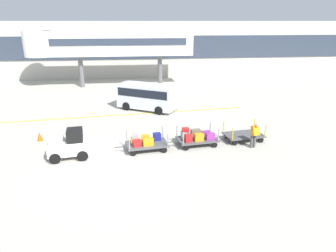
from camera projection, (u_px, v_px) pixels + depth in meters
name	position (u px, v px, depth m)	size (l,w,h in m)	color
ground_plane	(119.00, 165.00, 15.15)	(120.00, 120.00, 0.00)	#B2ADA0
apron_lead_line	(115.00, 115.00, 23.20)	(21.08, 0.20, 0.01)	yellow
terminal_building	(124.00, 50.00, 38.33)	(60.76, 2.51, 6.98)	#BCB7AD
jet_bridge	(104.00, 44.00, 32.11)	(17.91, 3.00, 5.99)	silver
baggage_tug	(69.00, 145.00, 15.75)	(2.22, 1.46, 1.58)	white
baggage_cart_lead	(146.00, 142.00, 16.82)	(3.07, 1.68, 1.10)	#4C4C4F
baggage_cart_middle	(197.00, 137.00, 17.49)	(3.07, 1.68, 1.10)	#4C4C4F
baggage_cart_tail	(243.00, 135.00, 18.23)	(3.07, 1.68, 1.10)	#4C4C4F
baggage_handler	(255.00, 134.00, 16.95)	(0.49, 0.51, 1.56)	#4C4C4C
shuttle_van	(147.00, 95.00, 24.35)	(5.08, 4.14, 2.10)	silver
safety_cone_near	(40.00, 136.00, 18.21)	(0.36, 0.36, 0.55)	#EA590F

